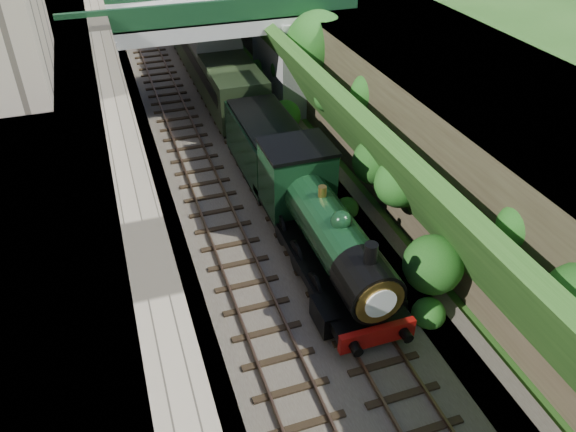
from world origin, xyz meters
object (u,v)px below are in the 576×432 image
object	(u,v)px
tender	(267,149)
locomotive	(322,228)
tree	(319,45)
road_bridge	(217,44)

from	to	relation	value
tender	locomotive	bearing A→B (deg)	-90.00
tree	tender	bearing A→B (deg)	-131.73
tree	tender	size ratio (longest dim) A/B	1.10
tree	locomotive	xyz separation A→B (m)	(-4.71, -12.65, -2.75)
tree	road_bridge	bearing A→B (deg)	142.67
locomotive	tender	distance (m)	7.37
road_bridge	locomotive	bearing A→B (deg)	-89.11
tree	tender	distance (m)	7.70
locomotive	tender	world-z (taller)	locomotive
road_bridge	locomotive	distance (m)	16.58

